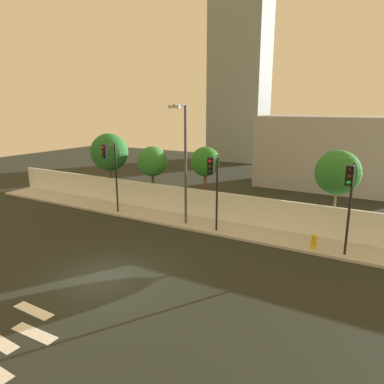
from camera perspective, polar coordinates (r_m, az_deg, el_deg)
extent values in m
plane|color=black|center=(16.38, -13.71, -13.15)|extent=(80.00, 80.00, 0.00)
cube|color=#B2B2B2|center=(22.47, 0.82, -5.09)|extent=(36.00, 2.40, 0.15)
cube|color=white|center=(23.27, 2.38, -1.93)|extent=(36.00, 0.18, 1.80)
cube|color=silver|center=(13.60, -23.94, -19.96)|extent=(1.81, 0.49, 0.01)
cube|color=silver|center=(14.85, -24.05, -16.95)|extent=(1.81, 0.46, 0.01)
cylinder|color=black|center=(24.72, -12.03, 2.18)|extent=(0.12, 0.12, 4.72)
cylinder|color=black|center=(24.09, -13.07, 7.28)|extent=(0.16, 0.88, 0.08)
cube|color=black|center=(23.84, -13.81, 6.33)|extent=(0.36, 0.23, 0.90)
sphere|color=red|center=(23.73, -14.06, 6.94)|extent=(0.18, 0.18, 0.18)
sphere|color=#33260A|center=(23.77, -14.02, 6.27)|extent=(0.18, 0.18, 0.18)
sphere|color=black|center=(23.80, -13.99, 5.61)|extent=(0.18, 0.18, 0.18)
cylinder|color=black|center=(18.66, 23.88, -2.66)|extent=(0.12, 0.12, 4.54)
cylinder|color=black|center=(17.78, 24.30, 3.73)|extent=(0.13, 0.91, 0.08)
cube|color=black|center=(17.39, 23.95, 2.39)|extent=(0.35, 0.22, 0.90)
sphere|color=black|center=(17.23, 23.96, 3.21)|extent=(0.18, 0.18, 0.18)
sphere|color=#33260A|center=(17.28, 23.88, 2.30)|extent=(0.18, 0.18, 0.18)
sphere|color=#19F24C|center=(17.33, 23.79, 1.39)|extent=(0.18, 0.18, 0.18)
cylinder|color=black|center=(20.54, 4.02, -0.22)|extent=(0.12, 0.12, 4.46)
cylinder|color=black|center=(19.59, 3.59, 5.45)|extent=(0.25, 1.17, 0.08)
cube|color=black|center=(19.09, 3.03, 4.19)|extent=(0.37, 0.25, 0.90)
sphere|color=red|center=(18.94, 2.92, 4.94)|extent=(0.18, 0.18, 0.18)
sphere|color=#33260A|center=(18.98, 2.91, 4.10)|extent=(0.18, 0.18, 0.18)
sphere|color=black|center=(19.03, 2.90, 3.27)|extent=(0.18, 0.18, 0.18)
cylinder|color=#4C4C51|center=(21.47, -1.04, 4.20)|extent=(0.16, 0.16, 7.24)
cylinder|color=#4C4C51|center=(20.19, -1.94, 13.77)|extent=(0.62, 2.04, 0.10)
cube|color=beige|center=(19.20, -2.88, 13.48)|extent=(0.64, 0.38, 0.16)
cylinder|color=gold|center=(19.36, 18.90, -7.74)|extent=(0.24, 0.24, 0.63)
sphere|color=gold|center=(19.24, 18.98, -6.75)|extent=(0.26, 0.26, 0.26)
cylinder|color=gold|center=(19.38, 18.41, -7.58)|extent=(0.10, 0.09, 0.09)
cylinder|color=gold|center=(19.32, 19.40, -7.73)|extent=(0.10, 0.09, 0.09)
cylinder|color=brown|center=(29.31, -12.86, 1.81)|extent=(0.16, 0.16, 2.94)
sphere|color=#24682E|center=(28.94, -13.09, 6.24)|extent=(2.95, 2.95, 2.95)
cylinder|color=brown|center=(26.71, -6.25, 0.72)|extent=(0.21, 0.21, 2.73)
sphere|color=#2E7E2F|center=(26.35, -6.36, 4.91)|extent=(2.21, 2.21, 2.21)
cylinder|color=brown|center=(24.38, 2.13, 0.01)|extent=(0.20, 0.20, 3.10)
sphere|color=#257323|center=(23.98, 2.17, 4.89)|extent=(1.99, 1.99, 1.99)
cylinder|color=brown|center=(21.91, 21.82, -2.70)|extent=(0.14, 0.14, 2.99)
sphere|color=#29762F|center=(21.44, 22.33, 2.92)|extent=(2.51, 2.51, 2.51)
cube|color=#9A9A9A|center=(34.52, 21.25, 5.90)|extent=(12.41, 6.00, 6.43)
cube|color=gray|center=(50.56, 7.82, 23.64)|extent=(7.27, 5.00, 32.45)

